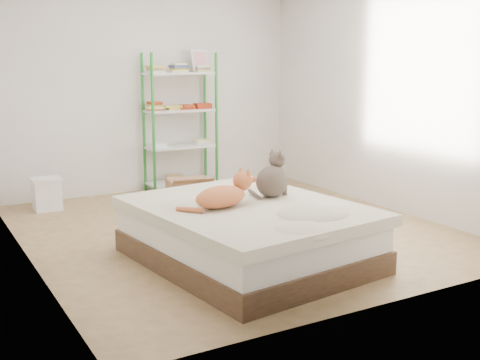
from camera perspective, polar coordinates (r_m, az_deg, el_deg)
room at (r=5.66m, az=-0.74°, el=8.08°), size 3.81×4.21×2.61m
bed at (r=4.90m, az=0.72°, el=-5.08°), size 1.73×2.05×0.48m
orange_cat at (r=4.73m, az=-1.84°, el=-1.34°), size 0.59×0.40×0.22m
grey_cat at (r=5.08m, az=3.08°, el=0.53°), size 0.42×0.38×0.39m
shelf_unit at (r=7.51m, az=-5.64°, el=5.84°), size 0.88×0.36×1.74m
cardboard_box at (r=6.72m, az=-4.84°, el=-1.22°), size 0.51×0.51×0.37m
white_bin at (r=6.89m, az=-17.84°, el=-1.24°), size 0.32×0.28×0.36m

